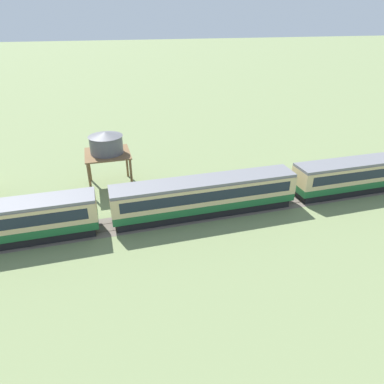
{
  "coord_description": "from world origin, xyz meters",
  "views": [
    {
      "loc": [
        -36.47,
        -30.36,
        18.82
      ],
      "look_at": [
        -27.85,
        -0.32,
        2.67
      ],
      "focal_mm": 32.0,
      "sensor_mm": 36.0,
      "label": 1
    }
  ],
  "objects": [
    {
      "name": "water_tower",
      "position": [
        -35.61,
        8.97,
        5.44
      ],
      "size": [
        5.2,
        5.2,
        6.95
      ],
      "color": "brown",
      "rests_on": "ground_plane"
    },
    {
      "name": "passenger_train",
      "position": [
        -26.19,
        -0.41,
        2.2
      ],
      "size": [
        102.44,
        3.21,
        3.96
      ],
      "color": "#1E6033",
      "rests_on": "ground_plane"
    },
    {
      "name": "railway_track",
      "position": [
        -31.88,
        -0.41,
        0.01
      ],
      "size": [
        168.84,
        3.6,
        0.04
      ],
      "color": "#665B51",
      "rests_on": "ground_plane"
    }
  ]
}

